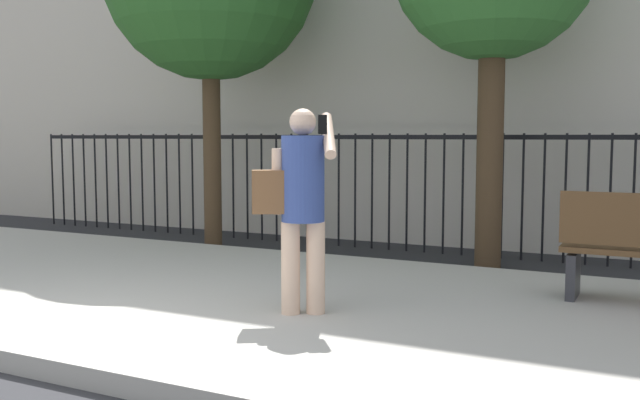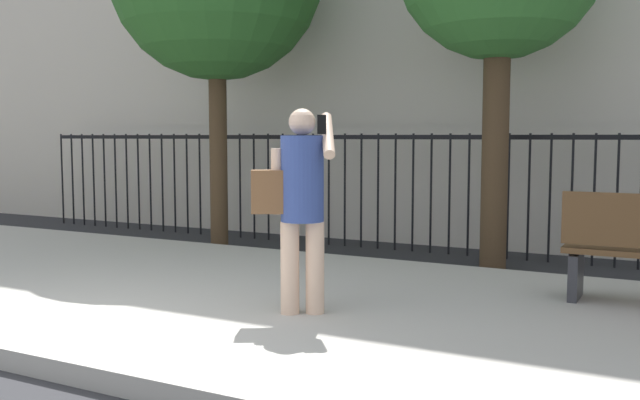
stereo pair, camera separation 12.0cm
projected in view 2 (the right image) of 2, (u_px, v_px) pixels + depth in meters
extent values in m
plane|color=#28282B|center=(10.00, 372.00, 4.66)|extent=(60.00, 60.00, 0.00)
cube|color=#B2ADA3|center=(210.00, 295.00, 6.59)|extent=(28.00, 4.40, 0.15)
cube|color=black|center=(370.00, 137.00, 9.71)|extent=(12.00, 0.04, 0.06)
cylinder|color=black|center=(62.00, 179.00, 12.57)|extent=(0.03, 0.03, 1.60)
cylinder|color=black|center=(73.00, 179.00, 12.45)|extent=(0.03, 0.03, 1.60)
cylinder|color=black|center=(83.00, 180.00, 12.33)|extent=(0.03, 0.03, 1.60)
cylinder|color=black|center=(94.00, 180.00, 12.21)|extent=(0.03, 0.03, 1.60)
cylinder|color=black|center=(105.00, 181.00, 12.09)|extent=(0.03, 0.03, 1.60)
cylinder|color=black|center=(116.00, 181.00, 11.98)|extent=(0.03, 0.03, 1.60)
cylinder|color=black|center=(127.00, 181.00, 11.86)|extent=(0.03, 0.03, 1.60)
cylinder|color=black|center=(139.00, 182.00, 11.74)|extent=(0.03, 0.03, 1.60)
cylinder|color=black|center=(150.00, 182.00, 11.62)|extent=(0.03, 0.03, 1.60)
cylinder|color=black|center=(162.00, 183.00, 11.50)|extent=(0.03, 0.03, 1.60)
cylinder|color=black|center=(175.00, 183.00, 11.38)|extent=(0.03, 0.03, 1.60)
cylinder|color=black|center=(187.00, 184.00, 11.26)|extent=(0.03, 0.03, 1.60)
cylinder|color=black|center=(200.00, 184.00, 11.15)|extent=(0.03, 0.03, 1.60)
cylinder|color=black|center=(213.00, 185.00, 11.03)|extent=(0.03, 0.03, 1.60)
cylinder|color=black|center=(226.00, 185.00, 10.91)|extent=(0.03, 0.03, 1.60)
cylinder|color=black|center=(240.00, 186.00, 10.79)|extent=(0.03, 0.03, 1.60)
cylinder|color=black|center=(254.00, 186.00, 10.67)|extent=(0.03, 0.03, 1.60)
cylinder|color=black|center=(268.00, 187.00, 10.55)|extent=(0.03, 0.03, 1.60)
cylinder|color=black|center=(283.00, 188.00, 10.43)|extent=(0.03, 0.03, 1.60)
cylinder|color=black|center=(298.00, 188.00, 10.32)|extent=(0.03, 0.03, 1.60)
cylinder|color=black|center=(313.00, 189.00, 10.20)|extent=(0.03, 0.03, 1.60)
cylinder|color=black|center=(329.00, 189.00, 10.08)|extent=(0.03, 0.03, 1.60)
cylinder|color=black|center=(345.00, 190.00, 9.96)|extent=(0.03, 0.03, 1.60)
cylinder|color=black|center=(361.00, 191.00, 9.84)|extent=(0.03, 0.03, 1.60)
cylinder|color=black|center=(378.00, 191.00, 9.72)|extent=(0.03, 0.03, 1.60)
cylinder|color=black|center=(395.00, 192.00, 9.61)|extent=(0.03, 0.03, 1.60)
cylinder|color=black|center=(413.00, 193.00, 9.49)|extent=(0.03, 0.03, 1.60)
cylinder|color=black|center=(431.00, 193.00, 9.37)|extent=(0.03, 0.03, 1.60)
cylinder|color=black|center=(449.00, 194.00, 9.25)|extent=(0.03, 0.03, 1.60)
cylinder|color=black|center=(468.00, 195.00, 9.13)|extent=(0.03, 0.03, 1.60)
cylinder|color=black|center=(488.00, 196.00, 9.01)|extent=(0.03, 0.03, 1.60)
cylinder|color=black|center=(508.00, 197.00, 8.89)|extent=(0.03, 0.03, 1.60)
cylinder|color=black|center=(529.00, 197.00, 8.78)|extent=(0.03, 0.03, 1.60)
cylinder|color=black|center=(550.00, 198.00, 8.66)|extent=(0.03, 0.03, 1.60)
cylinder|color=black|center=(572.00, 199.00, 8.54)|extent=(0.03, 0.03, 1.60)
cylinder|color=black|center=(594.00, 200.00, 8.42)|extent=(0.03, 0.03, 1.60)
cylinder|color=black|center=(617.00, 201.00, 8.30)|extent=(0.03, 0.03, 1.60)
cylinder|color=beige|center=(315.00, 267.00, 5.59)|extent=(0.15, 0.15, 0.74)
cylinder|color=beige|center=(290.00, 268.00, 5.58)|extent=(0.15, 0.15, 0.74)
cylinder|color=#33478C|center=(302.00, 179.00, 5.52)|extent=(0.47, 0.47, 0.68)
sphere|color=beige|center=(302.00, 122.00, 5.48)|extent=(0.21, 0.21, 0.21)
cylinder|color=beige|center=(328.00, 135.00, 5.50)|extent=(0.32, 0.45, 0.37)
cylinder|color=beige|center=(277.00, 181.00, 5.51)|extent=(0.09, 0.09, 0.52)
cube|color=black|center=(322.00, 124.00, 5.43)|extent=(0.07, 0.04, 0.15)
cube|color=brown|center=(269.00, 192.00, 5.52)|extent=(0.32, 0.28, 0.34)
cube|color=#333338|center=(576.00, 276.00, 6.12)|extent=(0.08, 0.41, 0.40)
cylinder|color=#4C3823|center=(218.00, 142.00, 9.70)|extent=(0.24, 0.24, 2.97)
cylinder|color=#4C3823|center=(495.00, 143.00, 8.15)|extent=(0.31, 0.31, 2.97)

